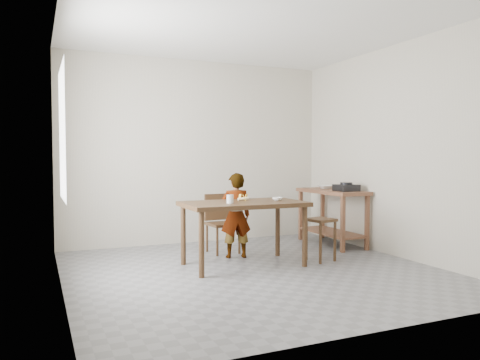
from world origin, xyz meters
name	(u,v)px	position (x,y,z in m)	size (l,w,h in m)	color
floor	(254,273)	(0.00, 0.00, -0.02)	(4.00, 4.00, 0.04)	slate
ceiling	(255,23)	(0.00, 0.00, 2.72)	(4.00, 4.00, 0.04)	white
wall_back	(197,152)	(0.00, 2.02, 1.35)	(4.00, 0.04, 2.70)	beige
wall_front	(378,145)	(0.00, -2.02, 1.35)	(4.00, 0.04, 2.70)	beige
wall_left	(58,148)	(-2.02, 0.00, 1.35)	(0.04, 4.00, 2.70)	beige
wall_right	(398,151)	(2.02, 0.00, 1.35)	(0.04, 4.00, 2.70)	beige
window_pane	(62,133)	(-1.97, 0.20, 1.50)	(0.02, 1.10, 1.30)	white
dining_table	(243,234)	(0.00, 0.30, 0.38)	(1.40, 0.80, 0.75)	#3E2816
prep_counter	(332,217)	(1.72, 1.00, 0.40)	(0.50, 1.20, 0.80)	brown
child	(236,215)	(0.09, 0.75, 0.54)	(0.39, 0.26, 1.07)	white
dining_chair	(223,224)	(0.06, 1.09, 0.39)	(0.37, 0.37, 0.78)	#3E2816
stool	(321,240)	(0.97, 0.16, 0.26)	(0.30, 0.30, 0.52)	#3E2816
glass_tumbler	(230,199)	(-0.21, 0.20, 0.80)	(0.08, 0.08, 0.10)	silver
small_bowl	(277,199)	(0.44, 0.29, 0.77)	(0.12, 0.12, 0.04)	silver
banana	(243,198)	(0.07, 0.46, 0.78)	(0.15, 0.11, 0.05)	#E8BD52
serving_bowl	(325,187)	(1.74, 1.20, 0.83)	(0.21, 0.21, 0.05)	silver
gas_burner	(346,188)	(1.73, 0.68, 0.85)	(0.28, 0.28, 0.09)	black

